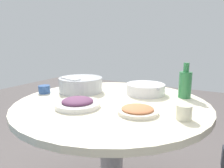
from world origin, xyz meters
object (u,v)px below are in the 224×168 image
Objects in this scene: dish_eggplant at (78,103)px; tea_cup_far at (184,112)px; soup_bowl at (145,89)px; tea_cup_near at (44,89)px; round_dining_table at (112,129)px; rice_bowl at (81,84)px; dish_tofu_braise at (138,110)px; green_bottle at (185,84)px.

tea_cup_far is (0.09, -0.53, 0.01)m from dish_eggplant.
soup_bowl is 0.67m from tea_cup_near.
round_dining_table is 0.53m from tea_cup_near.
rice_bowl is at bearing 72.17° from round_dining_table.
soup_bowl is 3.61× the size of tea_cup_far.
soup_bowl is 1.27× the size of dish_tofu_braise.
dish_eggplant is at bearing 149.71° from round_dining_table.
tea_cup_near is (-0.16, 0.19, -0.03)m from rice_bowl.
dish_tofu_braise is (-0.37, -0.10, -0.02)m from soup_bowl.
tea_cup_far is at bearing -169.54° from green_bottle.
dish_eggplant is at bearing 153.37° from soup_bowl.
rice_bowl is 4.21× the size of tea_cup_far.
green_bottle is at bearing -50.45° from round_dining_table.
soup_bowl is at bearing 15.19° from dish_tofu_braise.
green_bottle reaches higher than soup_bowl.
soup_bowl reaches higher than tea_cup_far.
tea_cup_near is at bearing 97.03° from round_dining_table.
tea_cup_far is at bearing -92.00° from tea_cup_near.
green_bottle is 0.39m from tea_cup_far.
rice_bowl is 0.56m from dish_tofu_braise.
dish_tofu_braise is at bearing -119.16° from round_dining_table.
dish_tofu_braise is 0.92× the size of green_bottle.
tea_cup_far is at bearing -82.65° from dish_tofu_braise.
rice_bowl is 1.48× the size of dish_tofu_braise.
dish_eggplant is at bearing -107.82° from tea_cup_near.
round_dining_table is 5.11× the size of green_bottle.
round_dining_table is 4.58× the size of dish_eggplant.
tea_cup_far is (-0.38, -0.07, -0.05)m from green_bottle.
green_bottle reaches higher than dish_tofu_braise.
soup_bowl is at bearing -69.08° from rice_bowl.
dish_tofu_braise is (-0.12, -0.21, 0.19)m from round_dining_table.
tea_cup_far is (-0.19, -0.72, -0.02)m from rice_bowl.
tea_cup_far is (-0.09, -0.42, 0.21)m from round_dining_table.
dish_tofu_braise is 0.70m from tea_cup_near.
rice_bowl is (0.10, 0.30, 0.23)m from round_dining_table.
soup_bowl reaches higher than dish_eggplant.
tea_cup_near is (0.06, 0.70, 0.01)m from dish_tofu_braise.
soup_bowl is (0.16, -0.41, -0.02)m from rice_bowl.
soup_bowl is at bearing -62.32° from tea_cup_near.
round_dining_table is at bearing -30.29° from dish_eggplant.
soup_bowl is at bearing 99.15° from green_bottle.
round_dining_table is at bearing 129.55° from green_bottle.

